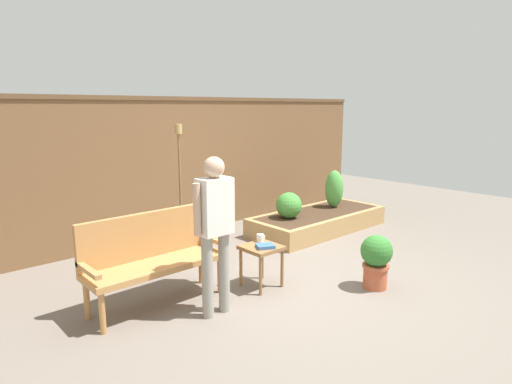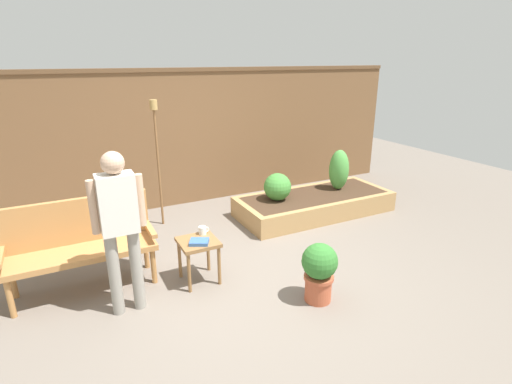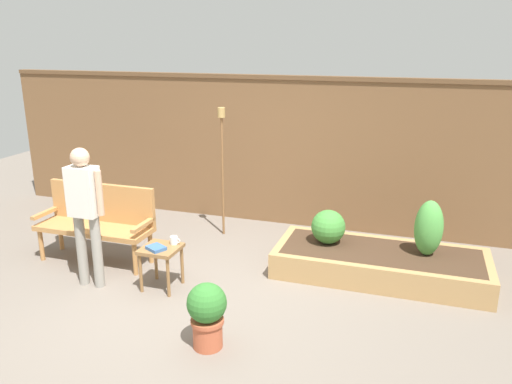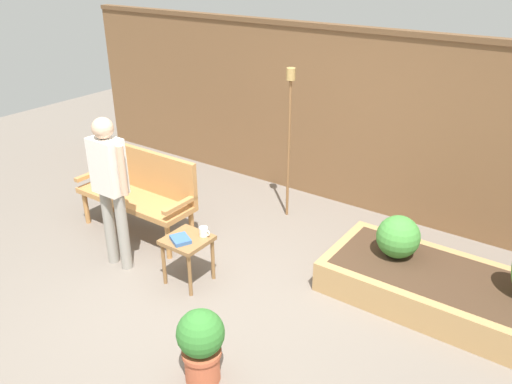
{
  "view_description": "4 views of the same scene",
  "coord_description": "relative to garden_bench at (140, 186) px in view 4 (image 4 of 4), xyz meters",
  "views": [
    {
      "loc": [
        -3.55,
        -3.24,
        2.01
      ],
      "look_at": [
        0.32,
        1.06,
        0.87
      ],
      "focal_mm": 30.38,
      "sensor_mm": 36.0,
      "label": 1
    },
    {
      "loc": [
        -1.57,
        -3.46,
        2.31
      ],
      "look_at": [
        0.61,
        0.79,
        0.67
      ],
      "focal_mm": 27.62,
      "sensor_mm": 36.0,
      "label": 2
    },
    {
      "loc": [
        2.17,
        -4.33,
        2.63
      ],
      "look_at": [
        0.38,
        1.07,
        0.92
      ],
      "focal_mm": 35.58,
      "sensor_mm": 36.0,
      "label": 3
    },
    {
      "loc": [
        2.5,
        -2.84,
        2.92
      ],
      "look_at": [
        -0.11,
        0.85,
        0.77
      ],
      "focal_mm": 35.81,
      "sensor_mm": 36.0,
      "label": 4
    }
  ],
  "objects": [
    {
      "name": "shrub_near_bench",
      "position": [
        2.73,
        0.67,
        -0.04
      ],
      "size": [
        0.4,
        0.4,
        0.4
      ],
      "color": "brown",
      "rests_on": "raised_planter_bed"
    },
    {
      "name": "person_by_bench",
      "position": [
        0.33,
        -0.65,
        0.39
      ],
      "size": [
        0.47,
        0.2,
        1.56
      ],
      "color": "gray",
      "rests_on": "ground_plane"
    },
    {
      "name": "side_table",
      "position": [
        1.11,
        -0.46,
        -0.15
      ],
      "size": [
        0.4,
        0.4,
        0.48
      ],
      "color": "olive",
      "rests_on": "ground_plane"
    },
    {
      "name": "book_on_table",
      "position": [
        1.1,
        -0.54,
        -0.05
      ],
      "size": [
        0.24,
        0.22,
        0.04
      ],
      "primitive_type": "cube",
      "rotation": [
        0.0,
        0.0,
        -0.48
      ],
      "color": "#38609E",
      "rests_on": "side_table"
    },
    {
      "name": "tiki_torch",
      "position": [
        1.15,
        1.26,
        0.67
      ],
      "size": [
        0.1,
        0.1,
        1.78
      ],
      "color": "brown",
      "rests_on": "ground_plane"
    },
    {
      "name": "cup_on_table",
      "position": [
        1.21,
        -0.33,
        -0.02
      ],
      "size": [
        0.12,
        0.08,
        0.09
      ],
      "color": "white",
      "rests_on": "side_table"
    },
    {
      "name": "garden_bench",
      "position": [
        0.0,
        0.0,
        0.0
      ],
      "size": [
        1.44,
        0.48,
        0.94
      ],
      "color": "#B77F47",
      "rests_on": "ground_plane"
    },
    {
      "name": "fence_back",
      "position": [
        1.51,
        1.98,
        0.55
      ],
      "size": [
        8.4,
        0.14,
        2.16
      ],
      "color": "brown",
      "rests_on": "ground_plane"
    },
    {
      "name": "raised_planter_bed",
      "position": [
        3.36,
        0.6,
        -0.39
      ],
      "size": [
        2.4,
        1.0,
        0.3
      ],
      "color": "#AD8451",
      "rests_on": "ground_plane"
    },
    {
      "name": "ground_plane",
      "position": [
        1.51,
        -0.62,
        -0.54
      ],
      "size": [
        14.0,
        14.0,
        0.0
      ],
      "primitive_type": "plane",
      "color": "#70665B"
    },
    {
      "name": "potted_boxwood",
      "position": [
        2.04,
        -1.34,
        -0.2
      ],
      "size": [
        0.35,
        0.35,
        0.61
      ],
      "color": "#B75638",
      "rests_on": "ground_plane"
    }
  ]
}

